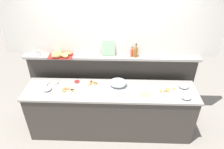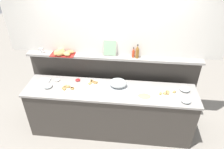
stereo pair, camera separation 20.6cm
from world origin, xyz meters
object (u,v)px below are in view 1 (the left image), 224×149
napkin_stack (42,84)px  hot_sauce_bottle (132,52)px  bread_basket (60,54)px  glass_bowl_medium (47,89)px  salt_shaker (37,53)px  pepper_shaker (39,53)px  sandwich_platter_side (70,90)px  serving_cloche (118,83)px  sandwich_platter_rear (95,84)px  condiment_bowl_teal (56,82)px  cold_cuts_platter (145,95)px  glass_bowl_small (184,86)px  glass_bowl_large (186,97)px  vinegar_bottle_amber (136,51)px  framed_picture (108,48)px  sandwich_platter_front (167,91)px  condiment_bowl_red (77,81)px

napkin_stack → hot_sauce_bottle: bearing=11.9°
bread_basket → glass_bowl_medium: bearing=-110.3°
salt_shaker → pepper_shaker: size_ratio=1.00×
sandwich_platter_side → napkin_stack: (-0.50, 0.15, 0.00)m
hot_sauce_bottle → serving_cloche: bearing=-124.2°
sandwich_platter_side → serving_cloche: bearing=10.5°
sandwich_platter_rear → condiment_bowl_teal: (-0.66, 0.02, 0.00)m
cold_cuts_platter → glass_bowl_small: bearing=19.4°
glass_bowl_large → bread_basket: 2.13m
vinegar_bottle_amber → framed_picture: (-0.45, 0.04, 0.03)m
salt_shaker → condiment_bowl_teal: bearing=-37.3°
glass_bowl_medium → framed_picture: size_ratio=0.49×
cold_cuts_platter → pepper_shaker: bearing=163.3°
napkin_stack → salt_shaker: size_ratio=1.95×
glass_bowl_small → framed_picture: size_ratio=0.59×
sandwich_platter_rear → napkin_stack: 0.87m
serving_cloche → sandwich_platter_side: bearing=-169.5°
condiment_bowl_teal → sandwich_platter_side: bearing=-36.3°
condiment_bowl_teal → framed_picture: size_ratio=0.30×
cold_cuts_platter → vinegar_bottle_amber: 0.73m
vinegar_bottle_amber → hot_sauce_bottle: vinegar_bottle_amber is taller
serving_cloche → pepper_shaker: bearing=166.6°
glass_bowl_small → bread_basket: (-2.06, 0.27, 0.40)m
sandwich_platter_rear → glass_bowl_medium: glass_bowl_medium is taller
glass_bowl_large → vinegar_bottle_amber: bearing=142.7°
sandwich_platter_rear → cold_cuts_platter: (0.81, -0.25, -0.00)m
sandwich_platter_rear → salt_shaker: 1.10m
hot_sauce_bottle → napkin_stack: bearing=-168.1°
sandwich_platter_side → glass_bowl_small: 1.84m
sandwich_platter_rear → bread_basket: size_ratio=0.75×
glass_bowl_small → bread_basket: bread_basket is taller
vinegar_bottle_amber → glass_bowl_small: bearing=-20.5°
serving_cloche → hot_sauce_bottle: bearing=55.8°
sandwich_platter_rear → condiment_bowl_teal: bearing=178.0°
framed_picture → sandwich_platter_side: bearing=-139.9°
vinegar_bottle_amber → pepper_shaker: vinegar_bottle_amber is taller
pepper_shaker → framed_picture: bearing=1.9°
glass_bowl_large → pepper_shaker: size_ratio=1.75×
serving_cloche → glass_bowl_medium: size_ratio=2.47×
cold_cuts_platter → napkin_stack: size_ratio=1.60×
sandwich_platter_front → sandwich_platter_side: size_ratio=0.83×
glass_bowl_large → framed_picture: size_ratio=0.55×
glass_bowl_small → cold_cuts_platter: bearing=-160.6°
glass_bowl_small → vinegar_bottle_amber: (-0.79, 0.29, 0.47)m
glass_bowl_small → condiment_bowl_red: (-1.77, 0.09, -0.02)m
cold_cuts_platter → vinegar_bottle_amber: size_ratio=1.16×
sandwich_platter_front → sandwich_platter_side: 1.54m
napkin_stack → pepper_shaker: (-0.07, 0.30, 0.42)m
pepper_shaker → bread_basket: 0.35m
salt_shaker → framed_picture: framed_picture is taller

